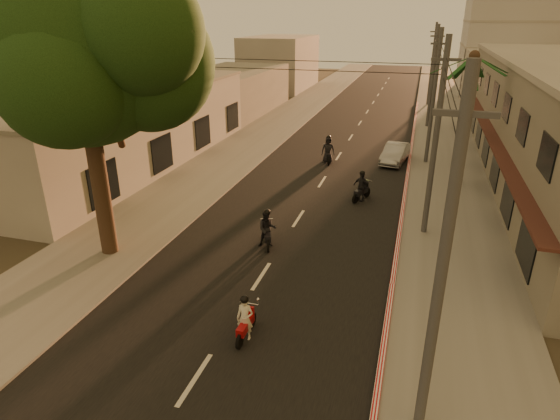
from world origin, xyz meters
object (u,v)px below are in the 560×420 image
(broadleaf_tree, at_px, (91,51))
(scooter_far_a, at_px, (328,150))
(palm_tree, at_px, (473,64))
(scooter_mid_a, at_px, (267,229))
(scooter_red, at_px, (245,320))
(scooter_mid_b, at_px, (361,187))
(parked_car, at_px, (395,153))

(broadleaf_tree, height_order, scooter_far_a, broadleaf_tree)
(palm_tree, distance_m, scooter_mid_a, 15.58)
(scooter_red, distance_m, scooter_mid_b, 13.42)
(scooter_far_a, bearing_deg, parked_car, 1.16)
(broadleaf_tree, bearing_deg, scooter_red, -28.16)
(parked_car, bearing_deg, palm_tree, -34.15)
(scooter_red, xyz_separation_m, scooter_far_a, (-1.23, 19.94, 0.20))
(scooter_red, height_order, scooter_mid_b, scooter_mid_b)
(scooter_mid_b, distance_m, parked_car, 8.20)
(scooter_mid_b, height_order, parked_car, scooter_mid_b)
(scooter_far_a, distance_m, parked_car, 4.78)
(broadleaf_tree, relative_size, scooter_mid_a, 6.65)
(broadleaf_tree, height_order, parked_car, broadleaf_tree)
(scooter_mid_a, xyz_separation_m, parked_car, (4.67, 14.93, -0.16))
(scooter_mid_b, bearing_deg, broadleaf_tree, -111.58)
(scooter_mid_a, bearing_deg, broadleaf_tree, -177.74)
(broadleaf_tree, xyz_separation_m, parked_car, (10.69, 17.42, -7.80))
(scooter_far_a, bearing_deg, scooter_mid_a, -106.59)
(parked_car, bearing_deg, scooter_mid_b, -91.37)
(broadleaf_tree, xyz_separation_m, scooter_red, (7.36, -3.94, -7.77))
(scooter_far_a, xyz_separation_m, parked_car, (4.55, 1.41, -0.23))
(palm_tree, height_order, scooter_mid_a, palm_tree)
(palm_tree, relative_size, scooter_mid_b, 4.55)
(scooter_mid_b, bearing_deg, scooter_mid_a, -92.42)
(scooter_mid_b, distance_m, scooter_far_a, 7.40)
(scooter_mid_a, xyz_separation_m, scooter_far_a, (0.12, 13.51, 0.07))
(palm_tree, height_order, parked_car, palm_tree)
(broadleaf_tree, distance_m, scooter_red, 11.41)
(palm_tree, relative_size, scooter_red, 4.96)
(palm_tree, xyz_separation_m, parked_car, (-3.92, 3.56, -6.48))
(scooter_mid_a, bearing_deg, palm_tree, 32.75)
(parked_car, bearing_deg, scooter_far_a, -154.63)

